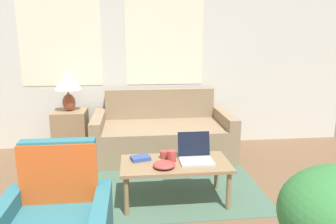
{
  "coord_description": "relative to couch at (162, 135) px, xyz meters",
  "views": [
    {
      "loc": [
        0.16,
        -0.74,
        1.57
      ],
      "look_at": [
        0.55,
        2.8,
        0.75
      ],
      "focal_mm": 35.0,
      "sensor_mm": 36.0,
      "label": 1
    }
  ],
  "objects": [
    {
      "name": "couch",
      "position": [
        0.0,
        0.0,
        0.0
      ],
      "size": [
        1.82,
        0.94,
        0.85
      ],
      "color": "#937A5B",
      "rests_on": "ground_plane"
    },
    {
      "name": "coffee_table",
      "position": [
        -0.0,
        -1.33,
        0.09
      ],
      "size": [
        1.04,
        0.53,
        0.4
      ],
      "color": "#8E704C",
      "rests_on": "ground_plane"
    },
    {
      "name": "laptop",
      "position": [
        0.2,
        -1.29,
        0.2
      ],
      "size": [
        0.32,
        0.31,
        0.25
      ],
      "color": "#B7B7BC",
      "rests_on": "coffee_table"
    },
    {
      "name": "wall_back",
      "position": [
        -0.55,
        0.48,
        1.04
      ],
      "size": [
        6.73,
        0.06,
        2.6
      ],
      "color": "silver",
      "rests_on": "ground_plane"
    },
    {
      "name": "book_red",
      "position": [
        -0.33,
        -1.23,
        0.16
      ],
      "size": [
        0.21,
        0.17,
        0.04
      ],
      "color": "#334C8E",
      "rests_on": "coffee_table"
    },
    {
      "name": "cup_navy",
      "position": [
        -0.1,
        -1.21,
        0.17
      ],
      "size": [
        0.08,
        0.08,
        0.07
      ],
      "color": "#B23D38",
      "rests_on": "coffee_table"
    },
    {
      "name": "rug",
      "position": [
        -0.0,
        -0.7,
        -0.26
      ],
      "size": [
        1.87,
        2.06,
        0.01
      ],
      "color": "#476651",
      "rests_on": "ground_plane"
    },
    {
      "name": "table_lamp",
      "position": [
        -1.24,
        0.16,
        0.7
      ],
      "size": [
        0.35,
        0.35,
        0.53
      ],
      "color": "brown",
      "rests_on": "side_table"
    },
    {
      "name": "side_table",
      "position": [
        -1.24,
        0.16,
        0.04
      ],
      "size": [
        0.44,
        0.44,
        0.6
      ],
      "color": "#937551",
      "rests_on": "ground_plane"
    },
    {
      "name": "snack_bowl",
      "position": [
        -0.12,
        -1.45,
        0.17
      ],
      "size": [
        0.2,
        0.2,
        0.06
      ],
      "color": "#B23D38",
      "rests_on": "coffee_table"
    },
    {
      "name": "cup_yellow",
      "position": [
        -0.03,
        -1.31,
        0.19
      ],
      "size": [
        0.08,
        0.08,
        0.11
      ],
      "color": "#B23D38",
      "rests_on": "coffee_table"
    }
  ]
}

